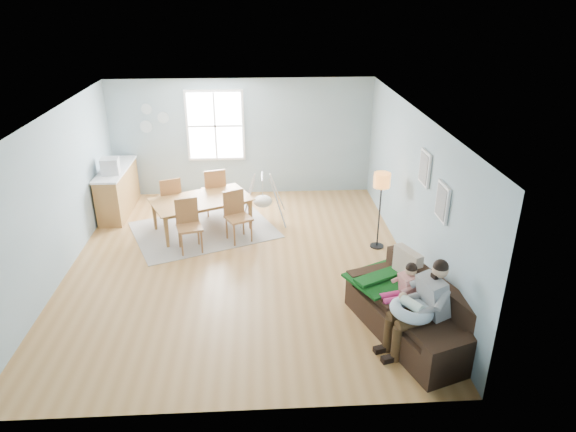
{
  "coord_description": "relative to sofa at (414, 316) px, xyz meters",
  "views": [
    {
      "loc": [
        0.39,
        -8.08,
        4.55
      ],
      "look_at": [
        0.85,
        -0.19,
        1.0
      ],
      "focal_mm": 32.0,
      "sensor_mm": 36.0,
      "label": 1
    }
  ],
  "objects": [
    {
      "name": "storage_cube",
      "position": [
        -0.48,
        0.78,
        -0.07
      ],
      "size": [
        0.54,
        0.51,
        0.47
      ],
      "color": "silver",
      "rests_on": "room"
    },
    {
      "name": "baby_swing",
      "position": [
        -2.07,
        4.06,
        0.13
      ],
      "size": [
        0.98,
        0.99,
        0.98
      ],
      "color": "silver",
      "rests_on": "room"
    },
    {
      "name": "sofa",
      "position": [
        0.0,
        0.0,
        0.0
      ],
      "size": [
        1.56,
        2.3,
        0.86
      ],
      "color": "black",
      "rests_on": "room"
    },
    {
      "name": "monitor",
      "position": [
        -5.2,
        4.34,
        0.87
      ],
      "size": [
        0.38,
        0.37,
        0.33
      ],
      "color": "silver",
      "rests_on": "counter"
    },
    {
      "name": "chair_ne",
      "position": [
        -3.09,
        4.4,
        0.3
      ],
      "size": [
        0.59,
        0.59,
        1.05
      ],
      "color": "brown",
      "rests_on": "rug"
    },
    {
      "name": "infant",
      "position": [
        -0.19,
        -0.35,
        0.46
      ],
      "size": [
        0.29,
        0.39,
        0.15
      ],
      "color": "white",
      "rests_on": "nursing_pillow"
    },
    {
      "name": "rug",
      "position": [
        -3.28,
        3.61,
        -0.3
      ],
      "size": [
        3.26,
        2.91,
        0.01
      ],
      "primitive_type": "cube",
      "rotation": [
        0.0,
        0.0,
        0.39
      ],
      "color": "gray",
      "rests_on": "room"
    },
    {
      "name": "chair_se",
      "position": [
        -2.59,
        3.18,
        0.26
      ],
      "size": [
        0.6,
        0.6,
        0.99
      ],
      "color": "brown",
      "rests_on": "rug"
    },
    {
      "name": "chair_sw",
      "position": [
        -3.47,
        2.82,
        0.26
      ],
      "size": [
        0.55,
        0.55,
        0.99
      ],
      "color": "brown",
      "rests_on": "rug"
    },
    {
      "name": "room",
      "position": [
        -2.51,
        2.18,
        2.12
      ],
      "size": [
        8.4,
        9.4,
        3.9
      ],
      "color": "#A7723B"
    },
    {
      "name": "green_throw",
      "position": [
        -0.31,
        0.64,
        0.24
      ],
      "size": [
        1.23,
        1.16,
        0.04
      ],
      "primitive_type": "cube",
      "rotation": [
        0.0,
        0.0,
        0.47
      ],
      "color": "#125019",
      "rests_on": "sofa"
    },
    {
      "name": "beige_pillow",
      "position": [
        0.02,
        0.6,
        0.48
      ],
      "size": [
        0.34,
        0.52,
        0.51
      ],
      "primitive_type": "cube",
      "rotation": [
        0.0,
        0.0,
        0.42
      ],
      "color": "#C3AE95",
      "rests_on": "sofa"
    },
    {
      "name": "counter",
      "position": [
        -5.21,
        4.68,
        0.21
      ],
      "size": [
        0.55,
        1.8,
        1.0
      ],
      "color": "#955930",
      "rests_on": "room"
    },
    {
      "name": "dining_table",
      "position": [
        -3.28,
        3.61,
        0.03
      ],
      "size": [
        2.19,
        1.77,
        0.67
      ],
      "primitive_type": "imported",
      "rotation": [
        0.0,
        0.0,
        0.43
      ],
      "color": "#955930",
      "rests_on": "rug"
    },
    {
      "name": "father",
      "position": [
        -0.03,
        -0.33,
        0.42
      ],
      "size": [
        0.99,
        0.61,
        1.35
      ],
      "color": "gray",
      "rests_on": "sofa"
    },
    {
      "name": "wall_plates",
      "position": [
        -4.51,
        5.65,
        1.53
      ],
      "size": [
        0.67,
        0.02,
        0.66
      ],
      "color": "#A8C2C9",
      "rests_on": "room"
    },
    {
      "name": "chair_nw",
      "position": [
        -3.98,
        4.04,
        0.27
      ],
      "size": [
        0.59,
        0.59,
        1.0
      ],
      "color": "brown",
      "rests_on": "rug"
    },
    {
      "name": "nursing_pillow",
      "position": [
        -0.18,
        -0.38,
        0.37
      ],
      "size": [
        0.75,
        0.74,
        0.24
      ],
      "primitive_type": "torus",
      "rotation": [
        0.0,
        0.14,
        0.34
      ],
      "color": "#A1BDC9",
      "rests_on": "father"
    },
    {
      "name": "window",
      "position": [
        -3.11,
        5.64,
        1.35
      ],
      "size": [
        1.32,
        0.08,
        1.62
      ],
      "color": "white",
      "rests_on": "room"
    },
    {
      "name": "floor_lamp",
      "position": [
        0.08,
        2.69,
        0.92
      ],
      "size": [
        0.3,
        0.3,
        1.48
      ],
      "color": "black",
      "rests_on": "room"
    },
    {
      "name": "pictures",
      "position": [
        0.46,
        1.13,
        1.55
      ],
      "size": [
        0.05,
        1.34,
        0.74
      ],
      "color": "white",
      "rests_on": "room"
    },
    {
      "name": "toddler",
      "position": [
        -0.14,
        0.16,
        0.41
      ],
      "size": [
        0.55,
        0.35,
        0.82
      ],
      "color": "silver",
      "rests_on": "sofa"
    }
  ]
}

